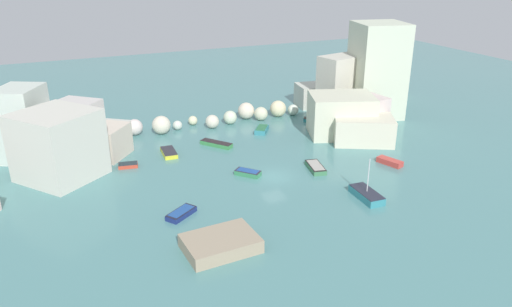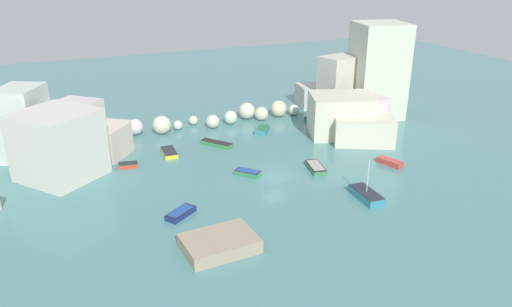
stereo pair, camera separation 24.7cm
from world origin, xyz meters
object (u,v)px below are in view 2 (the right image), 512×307
at_px(moored_boat_4, 248,173).
at_px(moored_boat_8, 169,152).
at_px(moored_boat_3, 366,195).
at_px(moored_boat_1, 128,165).
at_px(moored_boat_10, 318,120).
at_px(moored_boat_2, 333,135).
at_px(moored_boat_5, 390,162).
at_px(moored_boat_7, 262,130).
at_px(moored_boat_9, 315,167).
at_px(stone_dock, 220,243).
at_px(moored_boat_6, 181,213).
at_px(moored_boat_0, 217,144).

relative_size(moored_boat_4, moored_boat_8, 0.84).
bearing_deg(moored_boat_3, moored_boat_1, 52.19).
bearing_deg(moored_boat_10, moored_boat_8, 41.51).
relative_size(moored_boat_1, moored_boat_10, 0.57).
bearing_deg(moored_boat_8, moored_boat_2, 85.79).
xyz_separation_m(moored_boat_4, moored_boat_5, (16.71, -3.96, 0.01)).
xyz_separation_m(moored_boat_1, moored_boat_5, (28.71, -11.80, 0.07)).
bearing_deg(moored_boat_10, moored_boat_7, 37.02).
distance_m(moored_boat_4, moored_boat_9, 8.01).
bearing_deg(stone_dock, moored_boat_7, 58.79).
bearing_deg(moored_boat_9, moored_boat_2, -30.11).
height_order(moored_boat_3, moored_boat_10, moored_boat_3).
height_order(moored_boat_2, moored_boat_7, moored_boat_7).
distance_m(moored_boat_4, moored_boat_10, 21.82).
height_order(moored_boat_6, moored_boat_8, moored_boat_8).
bearing_deg(moored_boat_9, moored_boat_10, -19.12).
distance_m(stone_dock, moored_boat_10, 36.51).
relative_size(moored_boat_0, moored_boat_6, 1.27).
xyz_separation_m(moored_boat_7, moored_boat_9, (0.26, -14.50, -0.03)).
height_order(moored_boat_3, moored_boat_5, moored_boat_3).
distance_m(moored_boat_1, moored_boat_7, 20.16).
relative_size(moored_boat_1, moored_boat_3, 0.55).
height_order(moored_boat_1, moored_boat_3, moored_boat_3).
bearing_deg(moored_boat_0, moored_boat_7, -107.94).
xyz_separation_m(moored_boat_5, moored_boat_9, (-8.89, 2.23, -0.01)).
distance_m(stone_dock, moored_boat_0, 24.42).
bearing_deg(moored_boat_5, moored_boat_9, -122.68).
bearing_deg(moored_boat_8, moored_boat_3, 41.11).
bearing_deg(moored_boat_9, moored_boat_0, 45.96).
height_order(moored_boat_2, moored_boat_8, moored_boat_2).
height_order(stone_dock, moored_boat_2, stone_dock).
bearing_deg(moored_boat_6, moored_boat_7, 13.25).
xyz_separation_m(stone_dock, moored_boat_7, (15.58, 25.71, -0.25)).
height_order(stone_dock, moored_boat_4, stone_dock).
distance_m(stone_dock, moored_boat_9, 19.41).
relative_size(moored_boat_4, moored_boat_9, 0.77).
distance_m(moored_boat_5, moored_boat_8, 27.03).
relative_size(moored_boat_9, moored_boat_10, 0.93).
xyz_separation_m(moored_boat_4, moored_boat_6, (-9.48, -6.01, -0.02)).
distance_m(moored_boat_2, moored_boat_7, 10.00).
bearing_deg(moored_boat_6, moored_boat_2, -7.42).
xyz_separation_m(moored_boat_8, moored_boat_10, (23.70, 3.82, -0.02)).
bearing_deg(moored_boat_6, moored_boat_0, 25.50).
bearing_deg(moored_boat_5, moored_boat_6, -104.14).
bearing_deg(moored_boat_2, moored_boat_9, 19.60).
height_order(moored_boat_4, moored_boat_6, moored_boat_4).
height_order(moored_boat_2, moored_boat_9, moored_boat_9).
bearing_deg(moored_boat_1, moored_boat_9, 164.41).
relative_size(moored_boat_8, moored_boat_10, 0.86).
bearing_deg(moored_boat_9, moored_boat_5, -91.93).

